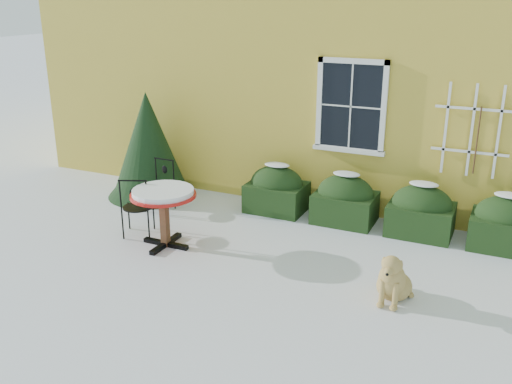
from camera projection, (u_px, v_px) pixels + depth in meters
The scene contains 8 objects.
ground at pixel (227, 271), 8.30m from camera, with size 80.00×80.00×0.00m, color white.
house at pixel (365, 20), 13.23m from camera, with size 12.40×8.40×6.40m.
hedge_row at pixel (382, 206), 9.70m from camera, with size 4.95×0.80×0.91m.
evergreen_shrub at pixel (149, 155), 11.15m from camera, with size 1.70×1.70×2.06m.
bistro_table at pixel (163, 199), 8.86m from camera, with size 1.03×1.03×0.96m.
patio_chair_near at pixel (137, 206), 9.36m from camera, with size 0.60×0.59×1.02m.
patio_chair_far at pixel (160, 186), 10.49m from camera, with size 0.45×0.45×0.95m.
dog at pixel (393, 281), 7.39m from camera, with size 0.50×0.82×0.74m.
Camera 1 is at (3.52, -6.58, 3.84)m, focal length 40.00 mm.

